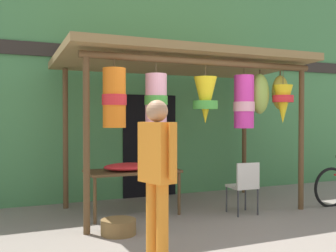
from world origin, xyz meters
name	(u,v)px	position (x,y,z in m)	size (l,w,h in m)	color
ground_plane	(197,222)	(0.00, 0.00, 0.00)	(30.00, 30.00, 0.00)	gray
shop_facade	(145,84)	(0.00, 2.23, 2.22)	(12.28, 0.29, 4.44)	#47844C
market_stall_canopy	(192,76)	(0.23, 0.61, 2.24)	(4.14, 2.18, 2.62)	brown
display_table	(132,174)	(-0.75, 0.80, 0.65)	(1.46, 0.71, 0.72)	brown
flower_heap_on_table	(129,167)	(-0.82, 0.75, 0.78)	(0.77, 0.54, 0.12)	red
folding_chair	(244,183)	(0.90, 0.09, 0.50)	(0.42, 0.42, 0.84)	beige
wicker_basket_by_table	(118,227)	(-1.26, -0.15, 0.10)	(0.47, 0.47, 0.20)	brown
vendor_in_orange	(157,166)	(-1.18, -1.31, 1.03)	(0.32, 0.57, 1.74)	orange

